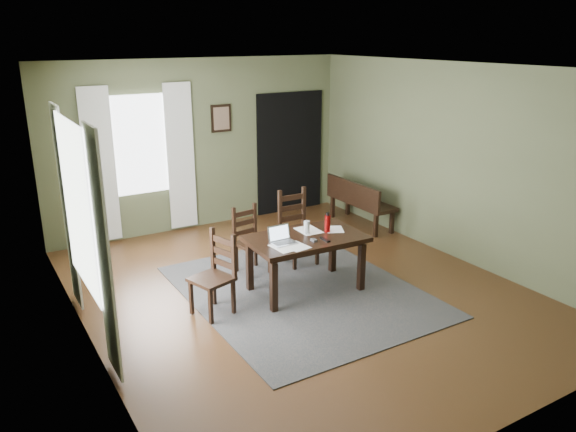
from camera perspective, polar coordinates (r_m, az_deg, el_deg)
ground at (r=7.04m, az=1.27°, el=-7.68°), size 5.00×6.00×0.01m
room_shell at (r=6.46m, az=1.38°, el=6.92°), size 5.02×6.02×2.71m
rug at (r=7.03m, az=1.27°, el=-7.60°), size 2.60×3.20×0.01m
dining_table at (r=6.82m, az=1.82°, el=-2.77°), size 1.44×0.90×0.70m
chair_end at (r=6.38m, az=-7.43°, el=-5.99°), size 0.52×0.52×0.95m
chair_back_left at (r=7.43m, az=-3.83°, el=-2.54°), size 0.44×0.44×0.89m
chair_back_right at (r=7.72m, az=0.94°, el=-1.23°), size 0.45×0.46×1.02m
bench at (r=9.29m, az=7.16°, el=1.71°), size 0.44×1.36×0.77m
laptop at (r=6.58m, az=-0.67°, el=-2.29°), size 0.29×0.23×0.20m
computer_mouse at (r=6.63m, az=2.62°, el=-2.47°), size 0.05×0.08×0.03m
tv_remote at (r=6.68m, az=3.78°, el=-2.41°), size 0.05×0.17×0.02m
drinking_glass at (r=6.86m, az=1.92°, el=-1.15°), size 0.09×0.09×0.16m
water_bottle at (r=6.93m, az=4.04°, el=-0.72°), size 0.09×0.09×0.25m
paper_a at (r=6.45m, az=-0.36°, el=-3.18°), size 0.27×0.34×0.00m
paper_c at (r=7.00m, az=2.11°, el=-1.46°), size 0.27×0.34×0.00m
paper_d at (r=7.05m, az=4.76°, el=-1.36°), size 0.31×0.33×0.00m
paper_e at (r=6.48m, az=0.83°, el=-3.09°), size 0.27×0.33×0.00m
window_left at (r=5.85m, az=-20.66°, el=0.99°), size 0.01×1.30×1.70m
window_back at (r=8.81m, az=-14.82°, el=6.99°), size 1.00×0.01×1.50m
curtain_left_near at (r=5.17m, az=-18.25°, el=-3.88°), size 0.03×0.48×2.30m
curtain_left_far at (r=6.70m, az=-21.55°, el=0.73°), size 0.03×0.48×2.30m
curtain_back_left at (r=8.68m, az=-18.55°, el=4.81°), size 0.44×0.03×2.30m
curtain_back_right at (r=9.01m, az=-10.85°, el=5.89°), size 0.44×0.03×2.30m
framed_picture at (r=9.22m, az=-6.81°, el=9.82°), size 0.34×0.03×0.44m
doorway_back at (r=9.94m, az=0.20°, el=6.45°), size 1.30×0.03×2.10m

